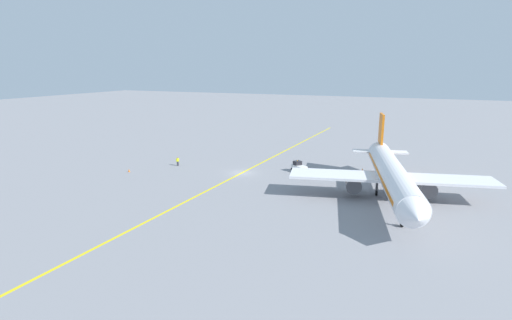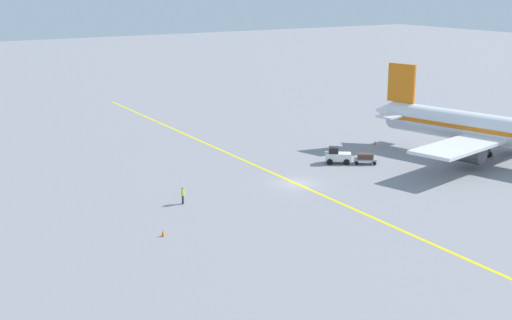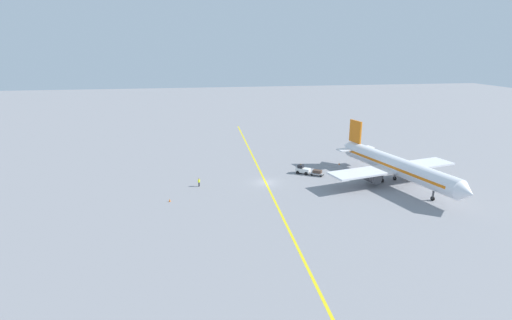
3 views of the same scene
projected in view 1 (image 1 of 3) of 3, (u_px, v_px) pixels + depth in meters
name	position (u px, v px, depth m)	size (l,w,h in m)	color
ground_plane	(242.00, 173.00, 70.41)	(400.00, 400.00, 0.00)	gray
apron_yellow_centreline	(242.00, 173.00, 70.41)	(0.40, 120.00, 0.01)	yellow
airplane_at_gate	(391.00, 174.00, 55.44)	(28.45, 35.22, 10.60)	white
baggage_tug_white	(299.00, 167.00, 70.80)	(3.31, 2.99, 2.11)	white
baggage_cart_trailing	(310.00, 172.00, 68.06)	(2.92, 2.67, 1.24)	gray
ground_crew_worker	(178.00, 161.00, 75.36)	(0.39, 0.49, 1.68)	#23232D
traffic_cone_near_nose	(129.00, 170.00, 71.10)	(0.32, 0.32, 0.55)	orange
traffic_cone_mid_apron	(362.00, 170.00, 71.55)	(0.32, 0.32, 0.55)	orange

